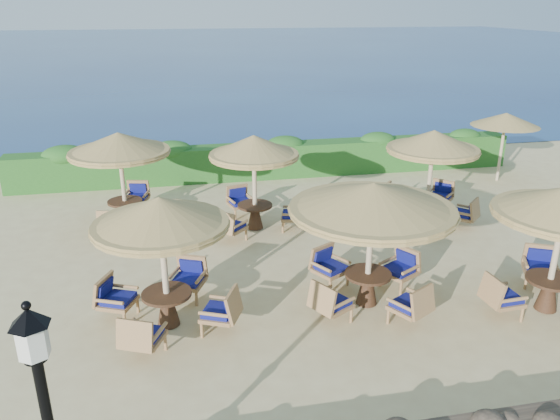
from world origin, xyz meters
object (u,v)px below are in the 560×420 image
Objects in this scene: extra_parasol at (506,120)px; cafe_set_3 at (120,156)px; cafe_set_1 at (372,217)px; cafe_set_4 at (254,166)px; cafe_set_0 at (162,243)px; cafe_set_5 at (431,162)px.

cafe_set_3 reaches higher than extra_parasol.
cafe_set_4 is at bearing 110.34° from cafe_set_1.
cafe_set_4 is (2.41, 4.51, 0.06)m from cafe_set_0.
cafe_set_1 is at bearing -46.65° from cafe_set_3.
cafe_set_4 is at bearing -163.46° from extra_parasol.
cafe_set_1 is at bearing -136.00° from extra_parasol.
cafe_set_1 is 7.59m from cafe_set_3.
cafe_set_4 is at bearing 61.89° from cafe_set_0.
cafe_set_5 is (3.28, 4.12, -0.19)m from cafe_set_1.
cafe_set_5 is at bearing -9.35° from cafe_set_3.
cafe_set_3 is (-5.21, 5.52, 0.06)m from cafe_set_1.
extra_parasol is 0.83× the size of cafe_set_3.
extra_parasol is 0.90× the size of cafe_set_4.
cafe_set_3 is at bearing 163.86° from cafe_set_4.
cafe_set_1 and cafe_set_4 have the same top height.
cafe_set_1 is 4.79m from cafe_set_4.
cafe_set_3 is 8.60m from cafe_set_5.
cafe_set_1 reaches higher than extra_parasol.
cafe_set_4 is at bearing -16.14° from cafe_set_3.
cafe_set_3 and cafe_set_4 have the same top height.
cafe_set_4 is (-9.12, -2.71, -0.36)m from extra_parasol.
cafe_set_4 is at bearing 175.69° from cafe_set_5.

